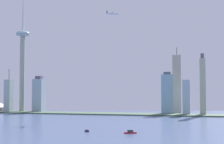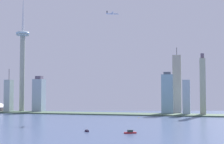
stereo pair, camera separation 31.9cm
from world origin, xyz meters
The scene contains 12 objects.
waterfront_pier centered at (0.00, 540.51, 1.43)m, with size 994.30×73.69×2.87m, color #48604A.
observation_tower centered at (-314.41, 564.98, 158.84)m, with size 38.25×38.25×347.38m.
skyscraper_1 centered at (80.72, 570.04, 50.21)m, with size 27.80×17.96×104.42m.
skyscraper_2 centered at (100.65, 624.65, 75.74)m, with size 21.91×13.33×171.34m.
skyscraper_4 centered at (-339.96, 540.59, 44.04)m, with size 17.77×21.32×116.87m.
skyscraper_5 centered at (-263.95, 566.79, 46.40)m, with size 27.51×27.66×98.15m.
skyscraper_7 centered at (165.34, 549.37, 69.16)m, with size 13.45×16.37×145.51m.
skyscraper_8 centered at (127.22, 559.61, 42.07)m, with size 17.67×21.27×84.14m.
boat_2 centered at (8.28, 175.93, 1.45)m, with size 7.13×6.09×3.83m.
boat_4 centered at (70.68, 172.40, 1.70)m, with size 16.73×12.02×4.75m.
channel_buoy_1 centered at (32.20, 441.74, 1.06)m, with size 1.33×1.33×2.12m, color yellow.
airplane centered at (-37.89, 490.01, 239.34)m, with size 29.02×28.92×8.26m.
Camera 2 is at (165.31, -278.98, 55.72)m, focal length 54.90 mm.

